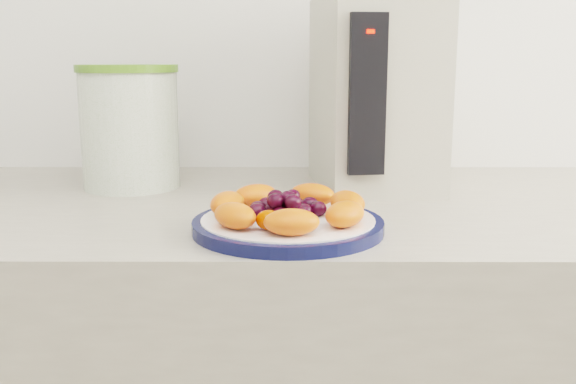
{
  "coord_description": "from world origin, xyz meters",
  "views": [
    {
      "loc": [
        0.05,
        0.25,
        1.11
      ],
      "look_at": [
        0.05,
        1.02,
        0.95
      ],
      "focal_mm": 40.0,
      "sensor_mm": 36.0,
      "label": 1
    }
  ],
  "objects": [
    {
      "name": "appliance_panel",
      "position": [
        0.16,
        1.18,
        1.06
      ],
      "size": [
        0.05,
        0.02,
        0.23
      ],
      "primitive_type": "cube",
      "rotation": [
        0.0,
        0.0,
        0.13
      ],
      "color": "black",
      "rests_on": "appliance_body"
    },
    {
      "name": "appliance_body",
      "position": [
        0.19,
        1.31,
        1.05
      ],
      "size": [
        0.21,
        0.27,
        0.31
      ],
      "primitive_type": "cube",
      "rotation": [
        0.0,
        0.0,
        0.13
      ],
      "color": "#AAA695",
      "rests_on": "counter"
    },
    {
      "name": "canister",
      "position": [
        -0.21,
        1.3,
        0.99
      ],
      "size": [
        0.17,
        0.17,
        0.19
      ],
      "primitive_type": "cylinder",
      "rotation": [
        0.0,
        0.0,
        0.11
      ],
      "color": "#396019",
      "rests_on": "counter"
    },
    {
      "name": "plate_face",
      "position": [
        0.05,
        1.02,
        0.91
      ],
      "size": [
        0.21,
        0.21,
        0.02
      ],
      "primitive_type": "cylinder",
      "color": "white",
      "rests_on": "counter"
    },
    {
      "name": "plate_rim",
      "position": [
        0.05,
        1.02,
        0.91
      ],
      "size": [
        0.24,
        0.24,
        0.01
      ],
      "primitive_type": "cylinder",
      "color": "#0D133B",
      "rests_on": "counter"
    },
    {
      "name": "fruit_plate",
      "position": [
        0.05,
        1.02,
        0.93
      ],
      "size": [
        0.2,
        0.2,
        0.03
      ],
      "color": "#FF4615",
      "rests_on": "plate_face"
    },
    {
      "name": "appliance_led",
      "position": [
        0.16,
        1.17,
        1.15
      ],
      "size": [
        0.01,
        0.01,
        0.01
      ],
      "primitive_type": "cube",
      "rotation": [
        0.0,
        0.0,
        0.13
      ],
      "color": "#FF0C05",
      "rests_on": "appliance_panel"
    },
    {
      "name": "canister_lid",
      "position": [
        -0.21,
        1.3,
        1.09
      ],
      "size": [
        0.18,
        0.18,
        0.01
      ],
      "primitive_type": "cylinder",
      "rotation": [
        0.0,
        0.0,
        0.11
      ],
      "color": "#537F2B",
      "rests_on": "canister"
    }
  ]
}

